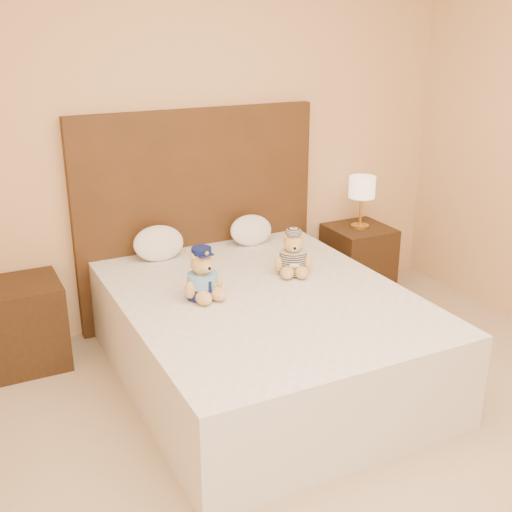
% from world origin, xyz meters
% --- Properties ---
extents(ground, '(4.00, 4.50, 0.00)m').
position_xyz_m(ground, '(0.00, 0.00, 0.00)').
color(ground, '#C0AF89').
rests_on(ground, ground).
extents(room_walls, '(4.04, 4.52, 2.72)m').
position_xyz_m(room_walls, '(0.00, 0.46, 1.81)').
color(room_walls, '#DEAF79').
rests_on(room_walls, ground).
extents(bed, '(1.60, 2.00, 0.55)m').
position_xyz_m(bed, '(0.00, 1.20, 0.28)').
color(bed, white).
rests_on(bed, ground).
extents(headboard, '(1.75, 0.08, 1.50)m').
position_xyz_m(headboard, '(0.00, 2.21, 0.75)').
color(headboard, '#472915').
rests_on(headboard, ground).
extents(nightstand_left, '(0.45, 0.45, 0.55)m').
position_xyz_m(nightstand_left, '(-1.25, 2.00, 0.28)').
color(nightstand_left, '#341E10').
rests_on(nightstand_left, ground).
extents(nightstand_right, '(0.45, 0.45, 0.55)m').
position_xyz_m(nightstand_right, '(1.25, 2.00, 0.28)').
color(nightstand_right, '#341E10').
rests_on(nightstand_right, ground).
extents(lamp, '(0.20, 0.20, 0.40)m').
position_xyz_m(lamp, '(1.25, 2.00, 0.85)').
color(lamp, gold).
rests_on(lamp, nightstand_right).
extents(teddy_police, '(0.30, 0.29, 0.30)m').
position_xyz_m(teddy_police, '(-0.34, 1.31, 0.70)').
color(teddy_police, tan).
rests_on(teddy_police, bed).
extents(teddy_prisoner, '(0.32, 0.32, 0.28)m').
position_xyz_m(teddy_prisoner, '(0.31, 1.40, 0.69)').
color(teddy_prisoner, tan).
rests_on(teddy_prisoner, bed).
extents(pillow_left, '(0.34, 0.22, 0.24)m').
position_xyz_m(pillow_left, '(-0.36, 2.03, 0.67)').
color(pillow_left, white).
rests_on(pillow_left, bed).
extents(pillow_right, '(0.32, 0.21, 0.22)m').
position_xyz_m(pillow_right, '(0.33, 2.03, 0.66)').
color(pillow_right, white).
rests_on(pillow_right, bed).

